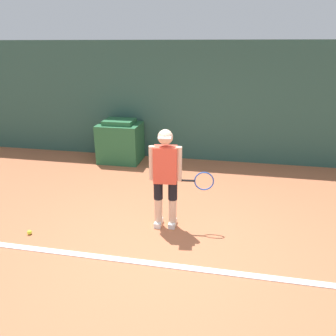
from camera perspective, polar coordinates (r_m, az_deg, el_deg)
The scene contains 6 objects.
ground_plane at distance 4.79m, azimuth -0.54°, elevation -12.96°, with size 24.00×24.00×0.00m, color #B76642.
back_wall at distance 7.81m, azimuth 5.07°, elevation 11.24°, with size 24.00×0.10×2.75m.
court_baseline at distance 4.40m, azimuth -1.88°, elevation -16.39°, with size 21.60×0.10×0.01m.
tennis_player at distance 4.83m, azimuth -0.31°, elevation -1.25°, with size 0.96×0.30×1.54m.
tennis_ball at distance 5.38m, azimuth -22.98°, elevation -10.28°, with size 0.07×0.07×0.07m.
covered_chair at distance 7.92m, azimuth -8.29°, elevation 4.59°, with size 0.98×0.79×1.01m.
Camera 1 is at (0.81, -3.90, 2.67)m, focal length 35.00 mm.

